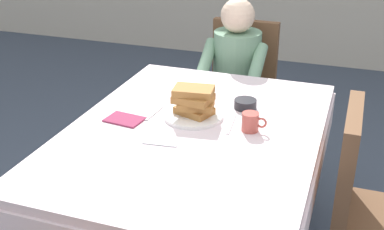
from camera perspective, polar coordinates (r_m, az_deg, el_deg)
name	(u,v)px	position (r m, az deg, el deg)	size (l,w,h in m)	color
dining_table_main	(194,146)	(2.27, 0.23, -3.62)	(1.12, 1.52, 0.74)	silver
chair_diner	(240,82)	(3.36, 5.56, 3.74)	(0.44, 0.45, 0.93)	brown
diner_person	(235,70)	(3.17, 4.96, 5.13)	(0.40, 0.43, 1.12)	gray
chair_right_side	(367,201)	(2.24, 19.46, -9.25)	(0.45, 0.44, 0.93)	brown
plate_breakfast	(193,116)	(2.34, 0.15, -0.08)	(0.28, 0.28, 0.02)	white
breakfast_stack	(194,101)	(2.31, 0.25, 1.66)	(0.20, 0.17, 0.13)	#A36B33
cup_coffee	(251,122)	(2.21, 6.76, -0.80)	(0.11, 0.08, 0.08)	#B24C42
bowl_butter	(245,104)	(2.44, 6.14, 1.26)	(0.11, 0.11, 0.04)	black
fork_left_of_plate	(155,113)	(2.38, -4.32, 0.25)	(0.18, 0.01, 0.01)	silver
knife_right_of_plate	(231,124)	(2.27, 4.52, -1.07)	(0.20, 0.01, 0.01)	silver
spoon_near_edge	(159,144)	(2.09, -3.76, -3.40)	(0.15, 0.01, 0.01)	silver
napkin_folded	(125,119)	(2.33, -7.75, -0.50)	(0.17, 0.12, 0.01)	#8C2D4C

